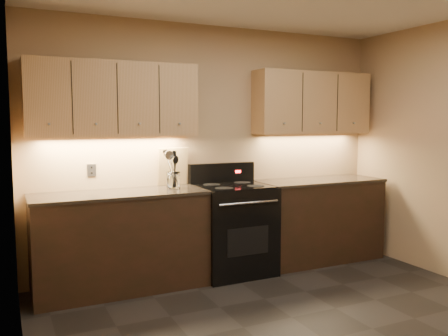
{
  "coord_description": "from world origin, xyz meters",
  "views": [
    {
      "loc": [
        -2.09,
        -2.68,
        1.6
      ],
      "look_at": [
        -0.14,
        1.45,
        1.14
      ],
      "focal_mm": 38.0,
      "sensor_mm": 36.0,
      "label": 1
    }
  ],
  "objects": [
    {
      "name": "counter_left",
      "position": [
        -1.1,
        1.7,
        0.47
      ],
      "size": [
        1.62,
        0.62,
        0.93
      ],
      "color": "black",
      "rests_on": "ground"
    },
    {
      "name": "counter_right",
      "position": [
        1.18,
        1.7,
        0.47
      ],
      "size": [
        1.46,
        0.62,
        0.93
      ],
      "color": "black",
      "rests_on": "ground"
    },
    {
      "name": "utensil_crock",
      "position": [
        -0.55,
        1.74,
        1.01
      ],
      "size": [
        0.14,
        0.14,
        0.16
      ],
      "color": "white",
      "rests_on": "counter_left"
    },
    {
      "name": "steel_skimmer",
      "position": [
        -0.51,
        1.74,
        1.12
      ],
      "size": [
        0.18,
        0.11,
        0.36
      ],
      "primitive_type": null,
      "rotation": [
        0.03,
        -0.27,
        0.06
      ],
      "color": "silver",
      "rests_on": "utensil_crock"
    },
    {
      "name": "black_turner",
      "position": [
        -0.54,
        1.72,
        1.13
      ],
      "size": [
        0.11,
        0.13,
        0.37
      ],
      "primitive_type": null,
      "rotation": [
        -0.05,
        0.04,
        0.36
      ],
      "color": "black",
      "rests_on": "utensil_crock"
    },
    {
      "name": "wall_back",
      "position": [
        0.0,
        2.0,
        1.3
      ],
      "size": [
        4.0,
        0.04,
        2.6
      ],
      "primitive_type": "cube",
      "color": "#9C875C",
      "rests_on": "ground"
    },
    {
      "name": "cutting_board",
      "position": [
        -0.48,
        1.96,
        1.12
      ],
      "size": [
        0.31,
        0.09,
        0.39
      ],
      "primitive_type": "cube",
      "rotation": [
        0.17,
        0.0,
        -0.04
      ],
      "color": "tan",
      "rests_on": "counter_left"
    },
    {
      "name": "stove",
      "position": [
        0.08,
        1.68,
        0.48
      ],
      "size": [
        0.76,
        0.68,
        1.14
      ],
      "color": "black",
      "rests_on": "ground"
    },
    {
      "name": "upper_cab_right",
      "position": [
        1.18,
        1.85,
        1.8
      ],
      "size": [
        1.44,
        0.3,
        0.7
      ],
      "primitive_type": "cube",
      "color": "tan",
      "rests_on": "wall_back"
    },
    {
      "name": "steel_spatula",
      "position": [
        -0.53,
        1.76,
        1.14
      ],
      "size": [
        0.2,
        0.13,
        0.4
      ],
      "primitive_type": null,
      "rotation": [
        0.03,
        -0.27,
        -0.31
      ],
      "color": "silver",
      "rests_on": "utensil_crock"
    },
    {
      "name": "black_spoon",
      "position": [
        -0.55,
        1.76,
        1.1
      ],
      "size": [
        0.07,
        0.14,
        0.32
      ],
      "primitive_type": null,
      "rotation": [
        0.27,
        -0.01,
        0.06
      ],
      "color": "black",
      "rests_on": "utensil_crock"
    },
    {
      "name": "upper_cab_left",
      "position": [
        -1.1,
        1.85,
        1.8
      ],
      "size": [
        1.6,
        0.3,
        0.7
      ],
      "primitive_type": "cube",
      "color": "tan",
      "rests_on": "wall_back"
    },
    {
      "name": "wall_left",
      "position": [
        -2.0,
        0.0,
        1.3
      ],
      "size": [
        0.04,
        4.0,
        2.6
      ],
      "primitive_type": "cube",
      "color": "#9C875C",
      "rests_on": "ground"
    },
    {
      "name": "outlet_plate",
      "position": [
        -1.3,
        1.99,
        1.12
      ],
      "size": [
        0.08,
        0.01,
        0.12
      ],
      "primitive_type": "cube",
      "color": "#B2B5BA",
      "rests_on": "wall_back"
    }
  ]
}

